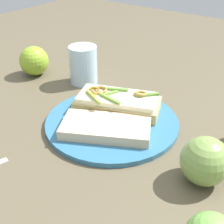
{
  "coord_description": "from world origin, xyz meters",
  "views": [
    {
      "loc": [
        -0.45,
        -0.33,
        0.37
      ],
      "look_at": [
        0.0,
        0.0,
        0.03
      ],
      "focal_mm": 49.67,
      "sensor_mm": 36.0,
      "label": 1
    }
  ],
  "objects": [
    {
      "name": "sandwich",
      "position": [
        0.04,
        0.02,
        0.03
      ],
      "size": [
        0.15,
        0.21,
        0.05
      ],
      "rotation": [
        0.0,
        0.0,
        5.08
      ],
      "color": "tan",
      "rests_on": "plate"
    },
    {
      "name": "plate",
      "position": [
        0.0,
        0.0,
        0.01
      ],
      "size": [
        0.29,
        0.29,
        0.01
      ],
      "primitive_type": "cylinder",
      "color": "teal",
      "rests_on": "ground_plane"
    },
    {
      "name": "drinking_glass",
      "position": [
        0.12,
        0.19,
        0.05
      ],
      "size": [
        0.07,
        0.07,
        0.1
      ],
      "primitive_type": "cylinder",
      "color": "silver",
      "rests_on": "ground_plane"
    },
    {
      "name": "apple_1",
      "position": [
        -0.05,
        -0.22,
        0.04
      ],
      "size": [
        0.11,
        0.11,
        0.08
      ],
      "primitive_type": "sphere",
      "rotation": [
        0.0,
        0.0,
        3.67
      ],
      "color": "#7E9F4C",
      "rests_on": "ground_plane"
    },
    {
      "name": "bread_slice_side",
      "position": [
        -0.04,
        -0.02,
        0.02
      ],
      "size": [
        0.16,
        0.2,
        0.02
      ],
      "primitive_type": "cube",
      "rotation": [
        0.0,
        0.0,
        5.19
      ],
      "color": "beige",
      "rests_on": "plate"
    },
    {
      "name": "apple_3",
      "position": [
        0.08,
        0.33,
        0.04
      ],
      "size": [
        0.12,
        0.12,
        0.08
      ],
      "primitive_type": "sphere",
      "rotation": [
        0.0,
        0.0,
        2.36
      ],
      "color": "#8AB12C",
      "rests_on": "ground_plane"
    },
    {
      "name": "ground_plane",
      "position": [
        0.0,
        0.0,
        0.0
      ],
      "size": [
        2.0,
        2.0,
        0.0
      ],
      "primitive_type": "plane",
      "color": "brown",
      "rests_on": "ground"
    }
  ]
}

